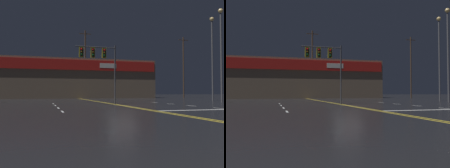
% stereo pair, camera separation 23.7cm
% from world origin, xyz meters
% --- Properties ---
extents(ground_plane, '(200.00, 200.00, 0.00)m').
position_xyz_m(ground_plane, '(0.00, 0.00, 0.00)').
color(ground_plane, black).
extents(road_markings, '(16.78, 60.00, 0.01)m').
position_xyz_m(road_markings, '(1.22, -1.40, 0.00)').
color(road_markings, gold).
rests_on(road_markings, ground).
extents(traffic_signal_median, '(3.94, 0.36, 5.74)m').
position_xyz_m(traffic_signal_median, '(-1.62, 2.45, 4.50)').
color(traffic_signal_median, '#38383D').
rests_on(traffic_signal_median, ground).
extents(streetlight_near_left, '(0.56, 0.56, 11.30)m').
position_xyz_m(streetlight_near_left, '(13.93, 4.31, 7.04)').
color(streetlight_near_left, '#59595E').
rests_on(streetlight_near_left, ground).
extents(streetlight_near_right, '(0.56, 0.56, 11.45)m').
position_xyz_m(streetlight_near_right, '(15.55, 7.97, 7.12)').
color(streetlight_near_right, '#59595E').
rests_on(streetlight_near_right, ground).
extents(building_backdrop, '(30.29, 10.23, 7.48)m').
position_xyz_m(building_backdrop, '(0.00, 29.61, 3.75)').
color(building_backdrop, '#7A6651').
rests_on(building_backdrop, ground).
extents(utility_pole_row, '(44.99, 0.26, 12.69)m').
position_xyz_m(utility_pole_row, '(1.49, 24.93, 6.29)').
color(utility_pole_row, '#4C3828').
rests_on(utility_pole_row, ground).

